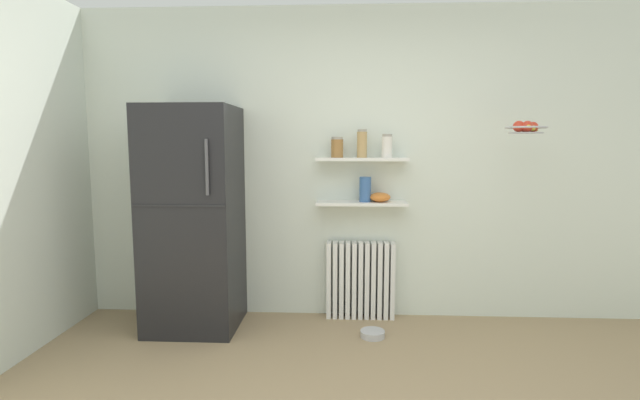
# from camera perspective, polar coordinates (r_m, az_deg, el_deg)

# --- Properties ---
(back_wall) EXTENTS (7.04, 0.10, 2.60)m
(back_wall) POSITION_cam_1_polar(r_m,az_deg,el_deg) (4.04, 2.89, 4.28)
(back_wall) COLOR silver
(back_wall) RESTS_ON ground_plane
(refrigerator) EXTENTS (0.70, 0.69, 1.77)m
(refrigerator) POSITION_cam_1_polar(r_m,az_deg,el_deg) (3.89, -15.03, -2.19)
(refrigerator) COLOR black
(refrigerator) RESTS_ON ground_plane
(radiator) EXTENTS (0.57, 0.12, 0.65)m
(radiator) POSITION_cam_1_polar(r_m,az_deg,el_deg) (4.08, 4.90, -9.62)
(radiator) COLOR white
(radiator) RESTS_ON ground_plane
(wall_shelf_lower) EXTENTS (0.75, 0.22, 0.02)m
(wall_shelf_lower) POSITION_cam_1_polar(r_m,az_deg,el_deg) (3.91, 5.01, -0.39)
(wall_shelf_lower) COLOR white
(wall_shelf_upper) EXTENTS (0.75, 0.22, 0.02)m
(wall_shelf_upper) POSITION_cam_1_polar(r_m,az_deg,el_deg) (3.88, 5.07, 4.93)
(wall_shelf_upper) COLOR white
(storage_jar_0) EXTENTS (0.10, 0.10, 0.17)m
(storage_jar_0) POSITION_cam_1_polar(r_m,az_deg,el_deg) (3.88, 2.07, 6.36)
(storage_jar_0) COLOR olive
(storage_jar_0) RESTS_ON wall_shelf_upper
(storage_jar_1) EXTENTS (0.08, 0.08, 0.23)m
(storage_jar_1) POSITION_cam_1_polar(r_m,az_deg,el_deg) (3.88, 5.09, 6.79)
(storage_jar_1) COLOR tan
(storage_jar_1) RESTS_ON wall_shelf_upper
(storage_jar_2) EXTENTS (0.09, 0.09, 0.19)m
(storage_jar_2) POSITION_cam_1_polar(r_m,az_deg,el_deg) (3.89, 8.09, 6.46)
(storage_jar_2) COLOR silver
(storage_jar_2) RESTS_ON wall_shelf_upper
(vase) EXTENTS (0.10, 0.10, 0.21)m
(vase) POSITION_cam_1_polar(r_m,az_deg,el_deg) (3.90, 5.48, 1.29)
(vase) COLOR #38609E
(vase) RESTS_ON wall_shelf_lower
(shelf_bowl) EXTENTS (0.17, 0.17, 0.08)m
(shelf_bowl) POSITION_cam_1_polar(r_m,az_deg,el_deg) (3.91, 7.25, 0.34)
(shelf_bowl) COLOR orange
(shelf_bowl) RESTS_ON wall_shelf_lower
(pet_food_bowl) EXTENTS (0.19, 0.19, 0.05)m
(pet_food_bowl) POSITION_cam_1_polar(r_m,az_deg,el_deg) (3.80, 6.36, -15.75)
(pet_food_bowl) COLOR #B7B7BC
(pet_food_bowl) RESTS_ON ground_plane
(hanging_fruit_basket) EXTENTS (0.30, 0.30, 0.09)m
(hanging_fruit_basket) POSITION_cam_1_polar(r_m,az_deg,el_deg) (3.81, 23.63, 7.97)
(hanging_fruit_basket) COLOR #B2B2B7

